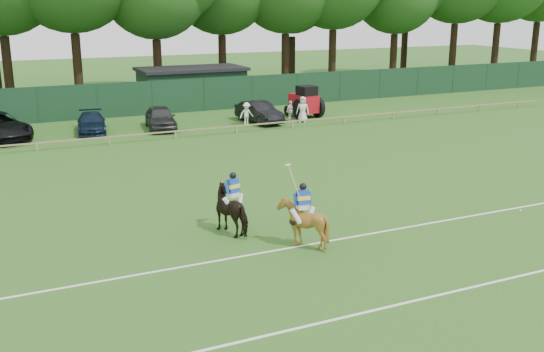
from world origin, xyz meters
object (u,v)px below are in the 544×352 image
tractor (305,102)px  horse_chestnut (303,223)px  polo_ball (521,211)px  sedan_navy (91,123)px  spectator_mid (290,111)px  utility_shed (192,86)px  horse_dark (233,210)px  estate_black (259,112)px  spectator_left (247,114)px  hatch_grey (160,118)px  spectator_right (303,109)px

tractor → horse_chestnut: bearing=-124.0°
polo_ball → sedan_navy: bearing=118.2°
spectator_mid → utility_shed: 10.68m
tractor → horse_dark: bearing=-129.9°
tractor → estate_black: bearing=-177.2°
spectator_left → tractor: (5.02, 1.10, 0.31)m
horse_chestnut → hatch_grey: bearing=-87.0°
estate_black → tractor: bearing=1.8°
horse_dark → sedan_navy: (-1.46, 20.81, -0.22)m
horse_chestnut → hatch_grey: (1.26, 22.39, -0.10)m
horse_dark → spectator_mid: 22.13m
polo_ball → hatch_grey: bearing=110.1°
horse_chestnut → polo_ball: bearing=-176.0°
horse_dark → spectator_left: bearing=-132.2°
utility_shed → spectator_mid: bearing=-68.9°
hatch_grey → tractor: 10.67m
utility_shed → sedan_navy: bearing=-139.5°
horse_dark → horse_chestnut: bearing=106.4°
tractor → utility_shed: bearing=117.3°
sedan_navy → spectator_mid: 13.28m
horse_dark → polo_ball: bearing=148.4°
hatch_grey → utility_shed: utility_shed is taller
horse_chestnut → tractor: size_ratio=0.59×
horse_chestnut → spectator_left: horse_chestnut is taller
tractor → polo_ball: bearing=-101.9°
horse_chestnut → spectator_right: bearing=-111.5°
spectator_mid → spectator_right: (0.74, -0.47, 0.15)m
horse_chestnut → spectator_mid: 23.40m
spectator_right → estate_black: bearing=-168.0°
horse_chestnut → tractor: 25.38m
sedan_navy → hatch_grey: 4.36m
horse_chestnut → tractor: (11.93, 22.40, 0.23)m
utility_shed → tractor: (5.67, -8.65, -0.46)m
estate_black → tractor: (3.87, 0.60, 0.36)m
horse_dark → utility_shed: 29.80m
horse_chestnut → utility_shed: size_ratio=0.20×
utility_shed → horse_dark: bearing=-105.3°
estate_black → tractor: 3.93m
horse_chestnut → estate_black: horse_chestnut is taller
estate_black → polo_ball: 22.24m
estate_black → sedan_navy: bearing=166.2°
sedan_navy → hatch_grey: (4.30, -0.72, 0.13)m
hatch_grey → spectator_right: (9.57, -1.76, 0.14)m
estate_black → horse_dark: bearing=-123.4°
estate_black → spectator_right: bearing=-29.8°
sedan_navy → spectator_right: size_ratio=2.39×
estate_black → polo_ball: bearing=-93.1°
hatch_grey → polo_ball: size_ratio=48.84×
horse_chestnut → spectator_mid: horse_chestnut is taller
estate_black → spectator_left: spectator_left is taller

